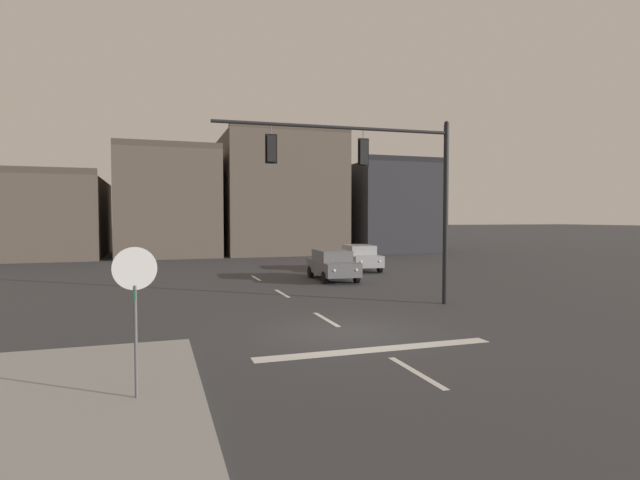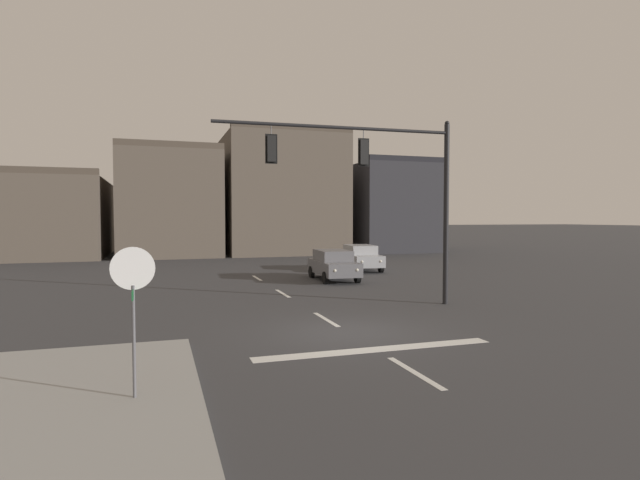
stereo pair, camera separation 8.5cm
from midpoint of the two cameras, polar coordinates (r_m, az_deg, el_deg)
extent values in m
plane|color=#353538|center=(14.97, 3.33, -10.38)|extent=(400.00, 400.00, 0.00)
cube|color=gray|center=(10.28, -27.65, -16.29)|extent=(5.00, 8.00, 0.15)
cube|color=silver|center=(13.18, 6.56, -12.16)|extent=(6.40, 0.50, 0.01)
cube|color=silver|center=(11.46, 10.85, -14.45)|extent=(0.16, 2.40, 0.01)
cube|color=silver|center=(16.81, 0.83, -8.93)|extent=(0.16, 2.40, 0.01)
cube|color=silver|center=(22.49, -4.13, -6.02)|extent=(0.16, 2.40, 0.01)
cube|color=silver|center=(28.30, -7.04, -4.28)|extent=(0.16, 2.40, 0.01)
cylinder|color=black|center=(20.09, 14.16, 2.77)|extent=(0.20, 0.20, 6.91)
cylinder|color=black|center=(18.57, 2.04, 12.59)|extent=(8.87, 0.45, 0.12)
sphere|color=black|center=(20.42, 14.27, 12.66)|extent=(0.18, 0.18, 0.18)
cylinder|color=#56565B|center=(18.87, 5.06, 11.70)|extent=(0.03, 0.03, 0.35)
cube|color=black|center=(18.78, 5.05, 9.82)|extent=(0.31, 0.25, 0.90)
sphere|color=red|center=(18.94, 4.91, 10.62)|extent=(0.20, 0.20, 0.20)
sphere|color=#2D2314|center=(18.90, 4.91, 9.77)|extent=(0.20, 0.20, 0.20)
sphere|color=black|center=(18.87, 4.90, 8.92)|extent=(0.20, 0.20, 0.20)
cube|color=black|center=(18.76, 5.07, 9.83)|extent=(0.42, 0.05, 1.02)
cylinder|color=#56565B|center=(17.96, -5.40, 12.17)|extent=(0.03, 0.03, 0.35)
cube|color=black|center=(17.86, -5.39, 10.19)|extent=(0.31, 0.25, 0.90)
sphere|color=red|center=(18.03, -5.47, 11.03)|extent=(0.20, 0.20, 0.20)
sphere|color=#2D2314|center=(17.99, -5.47, 10.14)|extent=(0.20, 0.20, 0.20)
sphere|color=black|center=(17.95, -5.47, 9.25)|extent=(0.20, 0.20, 0.20)
cube|color=black|center=(17.84, -5.38, 10.20)|extent=(0.42, 0.05, 1.02)
cylinder|color=#56565B|center=(9.69, -20.02, -11.14)|extent=(0.06, 0.06, 2.15)
cylinder|color=white|center=(9.47, -20.14, -3.03)|extent=(0.76, 0.03, 0.76)
cylinder|color=#B21414|center=(9.48, -20.14, -3.02)|extent=(0.68, 0.03, 0.68)
cube|color=#19592D|center=(9.52, -20.10, -5.72)|extent=(0.02, 0.64, 0.16)
cube|color=slate|center=(27.07, 1.63, -3.08)|extent=(2.03, 4.49, 0.70)
cube|color=slate|center=(27.16, 1.54, -1.73)|extent=(1.73, 2.54, 0.56)
cube|color=#2D3842|center=(26.43, 2.01, -1.89)|extent=(1.53, 0.33, 0.47)
cube|color=#2D3842|center=(28.29, 0.86, -1.60)|extent=(1.53, 0.30, 0.46)
cylinder|color=black|center=(26.00, 4.34, -4.16)|extent=(0.25, 0.65, 0.64)
cylinder|color=black|center=(25.49, 0.72, -4.29)|extent=(0.25, 0.65, 0.64)
cylinder|color=black|center=(28.74, 2.42, -3.52)|extent=(0.25, 0.65, 0.64)
cylinder|color=black|center=(28.28, -0.87, -3.62)|extent=(0.25, 0.65, 0.64)
sphere|color=silver|center=(25.18, 4.31, -3.40)|extent=(0.16, 0.16, 0.16)
sphere|color=silver|center=(24.83, 1.79, -3.48)|extent=(0.16, 0.16, 0.16)
cube|color=maroon|center=(29.15, 0.40, -2.53)|extent=(1.37, 0.11, 0.12)
cube|color=#9EA0A5|center=(32.18, 4.69, -2.20)|extent=(2.23, 4.56, 0.70)
cube|color=#9EA0A5|center=(32.28, 4.62, -1.07)|extent=(1.84, 2.61, 0.56)
cube|color=#2D3842|center=(31.55, 5.02, -1.19)|extent=(1.54, 0.40, 0.47)
cube|color=#2D3842|center=(33.40, 4.03, -0.98)|extent=(1.53, 0.37, 0.46)
cylinder|color=black|center=(31.10, 6.97, -3.08)|extent=(0.28, 0.66, 0.64)
cylinder|color=black|center=(30.59, 3.96, -3.16)|extent=(0.28, 0.66, 0.64)
cylinder|color=black|center=(33.84, 5.35, -2.62)|extent=(0.28, 0.66, 0.64)
cylinder|color=black|center=(33.37, 2.56, -2.68)|extent=(0.28, 0.66, 0.64)
sphere|color=silver|center=(30.29, 6.94, -2.41)|extent=(0.16, 0.16, 0.16)
sphere|color=silver|center=(29.93, 4.85, -2.46)|extent=(0.16, 0.16, 0.16)
cube|color=maroon|center=(34.26, 3.63, -1.78)|extent=(1.37, 0.18, 0.12)
cube|color=brown|center=(49.86, -29.51, 2.15)|extent=(11.70, 13.73, 6.62)
cube|color=#493F35|center=(43.59, -31.35, 6.80)|extent=(11.70, 0.60, 0.50)
cube|color=brown|center=(47.80, -16.59, 3.77)|extent=(8.50, 11.57, 8.96)
cube|color=#493F35|center=(42.71, -16.49, 10.31)|extent=(8.50, 0.60, 0.50)
cube|color=brown|center=(49.90, -4.80, 4.90)|extent=(10.77, 13.11, 10.86)
cube|color=#493F35|center=(44.47, -2.95, 12.57)|extent=(10.77, 0.60, 0.50)
cube|color=#2D2D33|center=(53.10, 6.88, 3.51)|extent=(7.85, 12.40, 8.56)
cube|color=black|center=(48.11, 9.89, 9.00)|extent=(7.85, 0.60, 0.50)
camera|label=1|loc=(0.04, -89.86, 0.01)|focal=28.36mm
camera|label=2|loc=(0.04, 90.14, -0.01)|focal=28.36mm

